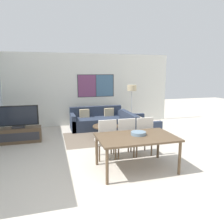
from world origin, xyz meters
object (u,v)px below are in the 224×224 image
Objects in this scene: floor_lamp at (132,91)px; sofa_main at (98,121)px; coffee_table at (106,128)px; fruit_bowl at (138,133)px; dining_chair_centre at (125,136)px; dining_chair_left at (106,138)px; dining_table at (136,139)px; sofa_side at (137,128)px; dining_chair_right at (143,135)px; television at (18,117)px; tv_console at (19,135)px.

sofa_main is at bearing -178.38° from floor_lamp.
fruit_bowl is (0.13, -2.39, 0.49)m from coffee_table.
dining_chair_left is at bearing -179.39° from dining_chair_centre.
floor_lamp is (1.33, 3.75, 0.69)m from dining_table.
sofa_main reaches higher than coffee_table.
sofa_side reaches higher than dining_table.
sofa_main is 1.68m from sofa_side.
dining_chair_right is (0.52, -2.98, 0.27)m from sofa_main.
television is 3.73m from sofa_side.
floor_lamp reaches higher than coffee_table.
sofa_side is 1.49× the size of dining_chair_left.
fruit_bowl is (2.76, -2.61, 0.56)m from tv_console.
dining_chair_centre is 3.40m from floor_lamp.
floor_lamp is (1.33, 3.02, 0.83)m from dining_chair_centre.
sofa_side is at bearing -4.67° from tv_console.
dining_table is 0.16m from fruit_bowl.
sofa_main is 6.11× the size of fruit_bowl.
sofa_main is 2.41× the size of coffee_table.
sofa_side is at bearing 67.21° from dining_table.
sofa_main is at bearing 38.91° from sofa_side.
dining_chair_left is at bearing -41.89° from tv_console.
dining_chair_centre is at bearing -36.39° from television.
sofa_side is 4.51× the size of fruit_bowl.
dining_chair_left is 0.62× the size of floor_lamp.
fruit_bowl is (2.76, -2.62, 0.01)m from television.
sofa_main is at bearing 20.99° from television.
dining_table is at bearing -45.32° from television.
dining_chair_centre is (0.05, -2.98, 0.27)m from sofa_main.
dining_chair_right is 3.03× the size of fruit_bowl.
sofa_main is 3.74m from dining_table.
coffee_table is at bearing -90.00° from sofa_main.
dining_chair_right is at bearing -32.08° from television.
tv_console is at bearing 138.11° from dining_chair_left.
sofa_side is at bearing 72.18° from dining_chair_right.
dining_chair_right is (3.15, -1.97, -0.24)m from television.
coffee_table is 1.82m from dining_chair_left.
floor_lamp is (1.37, 0.04, 1.10)m from sofa_main.
dining_chair_left is at bearing -120.75° from floor_lamp.
dining_chair_left is 1.00× the size of dining_chair_right.
dining_table reaches higher than coffee_table.
coffee_table is at bearing 91.56° from dining_chair_centre.
tv_console is at bearing -165.32° from floor_lamp.
sofa_main is 1.35× the size of sofa_side.
coffee_table is (0.00, -1.24, 0.03)m from sofa_main.
fruit_bowl is 0.21× the size of floor_lamp.
sofa_main is at bearing 92.01° from fruit_bowl.
floor_lamp is (4.00, 1.05, 1.14)m from tv_console.
coffee_table is 2.16m from floor_lamp.
dining_table reaches higher than tv_console.
dining_chair_left is at bearing 138.48° from sofa_side.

